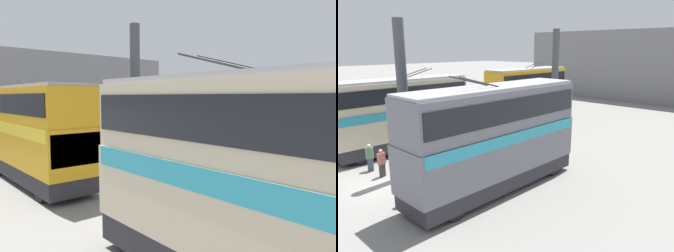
{
  "view_description": "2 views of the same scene",
  "coord_description": "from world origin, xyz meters",
  "views": [
    {
      "loc": [
        0.23,
        10.9,
        4.55
      ],
      "look_at": [
        11.0,
        1.42,
        3.28
      ],
      "focal_mm": 35.0,
      "sensor_mm": 36.0,
      "label": 1
    },
    {
      "loc": [
        -7.39,
        -16.07,
        7.12
      ],
      "look_at": [
        8.09,
        -1.32,
        1.99
      ],
      "focal_mm": 35.0,
      "sensor_mm": 36.0,
      "label": 2
    }
  ],
  "objects": [
    {
      "name": "depot_back_wall",
      "position": [
        35.22,
        0.0,
        4.72
      ],
      "size": [
        0.5,
        36.0,
        9.44
      ],
      "color": "slate",
      "rests_on": "ground_plane"
    },
    {
      "name": "support_column_far",
      "position": [
        15.43,
        0.0,
        4.18
      ],
      "size": [
        1.01,
        1.01,
        8.61
      ],
      "color": "#42474C",
      "rests_on": "ground_plane"
    },
    {
      "name": "bus_right_near",
      "position": [
        3.93,
        4.82,
        2.88
      ],
      "size": [
        9.82,
        2.54,
        5.68
      ],
      "color": "black",
      "rests_on": "ground_plane"
    },
    {
      "name": "bus_right_mid",
      "position": [
        17.64,
        4.82,
        2.93
      ],
      "size": [
        9.63,
        2.54,
        5.76
      ],
      "color": "black",
      "rests_on": "ground_plane"
    },
    {
      "name": "oil_drum",
      "position": [
        8.94,
        -1.97,
        0.41
      ],
      "size": [
        0.62,
        0.62,
        0.82
      ],
      "color": "#B28E23",
      "rests_on": "ground_plane"
    }
  ]
}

